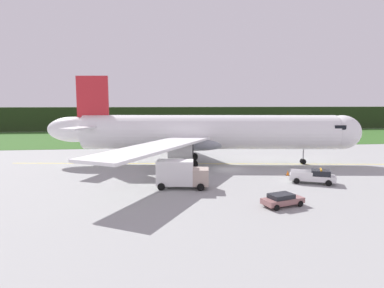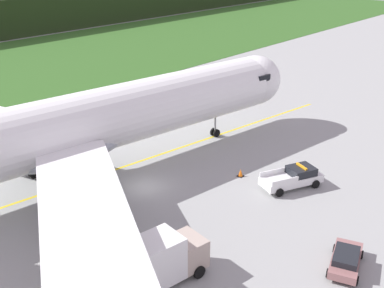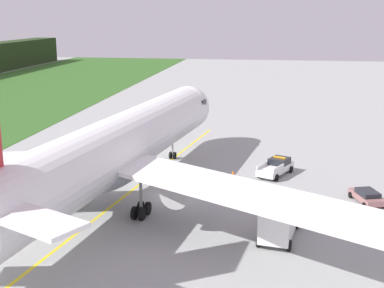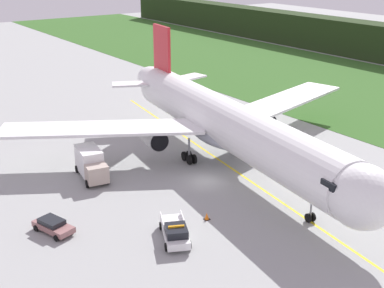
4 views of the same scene
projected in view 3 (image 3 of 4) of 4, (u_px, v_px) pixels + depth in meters
name	position (u px, v px, depth m)	size (l,w,h in m)	color
ground	(174.00, 196.00, 52.93)	(320.00, 320.00, 0.00)	#969897
taxiway_centerline_main	(118.00, 201.00, 51.52)	(67.87, 0.30, 0.01)	yellow
airliner	(114.00, 150.00, 49.77)	(53.23, 51.66, 14.88)	white
ops_pickup_truck	(276.00, 167.00, 59.78)	(6.01, 4.24, 1.94)	white
catering_truck	(279.00, 217.00, 42.78)	(6.62, 3.53, 3.60)	#B4A294
staff_car	(367.00, 196.00, 50.93)	(4.63, 3.03, 1.30)	#8F605E
apron_cone	(233.00, 173.00, 59.19)	(0.59, 0.59, 0.73)	black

